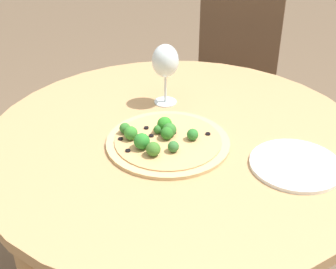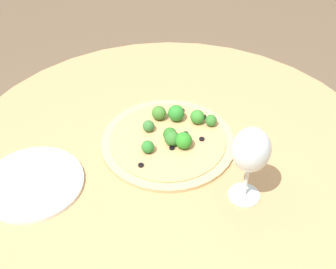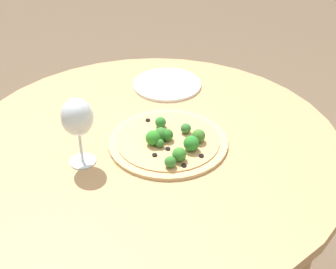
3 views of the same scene
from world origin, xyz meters
TOP-DOWN VIEW (x-y plane):
  - dining_table at (0.00, 0.00)m, footprint 1.11×1.11m
  - chair at (-0.16, -0.89)m, footprint 0.46×0.46m
  - pizza at (0.03, 0.05)m, footprint 0.34×0.34m
  - wine_glass at (0.06, -0.20)m, footprint 0.08×0.08m
  - plate_near at (-0.32, 0.11)m, footprint 0.24×0.24m

SIDE VIEW (x-z plane):
  - chair at x=-0.16m, z-range 0.02..0.96m
  - dining_table at x=0.00m, z-range 0.29..1.00m
  - plate_near at x=-0.32m, z-range 0.71..0.72m
  - pizza at x=0.03m, z-range 0.70..0.76m
  - wine_glass at x=0.06m, z-range 0.76..0.95m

